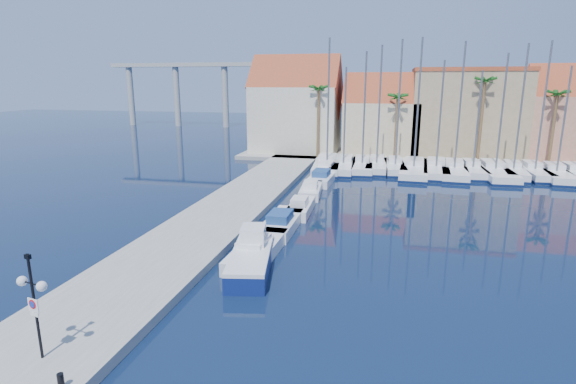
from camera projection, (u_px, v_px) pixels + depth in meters
name	position (u px, v px, depth m)	size (l,w,h in m)	color
ground	(297.00, 330.00, 19.04)	(260.00, 260.00, 0.00)	black
quay_west	(217.00, 218.00, 33.71)	(6.00, 77.00, 0.50)	gray
shore_north	(439.00, 156.00, 62.22)	(54.00, 16.00, 0.50)	gray
lamp_post	(33.00, 291.00, 15.65)	(1.35, 0.56, 4.02)	black
bollard	(61.00, 381.00, 14.59)	(0.21, 0.21, 0.53)	black
fishing_boat	(251.00, 257.00, 25.02)	(3.19, 6.50, 2.18)	navy
motorboat_west_0	(257.00, 249.00, 26.78)	(2.29, 6.73, 1.40)	white
motorboat_west_1	(282.00, 222.00, 31.96)	(2.10, 6.53, 1.40)	white
motorboat_west_2	(300.00, 207.00, 35.77)	(1.85, 5.31, 1.40)	white
motorboat_west_3	(311.00, 190.00, 41.58)	(2.24, 5.67, 1.40)	white
motorboat_west_4	(322.00, 177.00, 46.98)	(2.48, 7.05, 1.40)	white
motorboat_west_5	(327.00, 169.00, 51.65)	(2.31, 6.62, 1.40)	white
motorboat_west_6	(331.00, 162.00, 55.93)	(3.02, 7.54, 1.40)	white
sailboat_0	(327.00, 165.00, 53.69)	(3.82, 11.43, 15.00)	white
sailboat_1	(344.00, 166.00, 53.13)	(2.68, 9.99, 11.83)	white
sailboat_2	(362.00, 166.00, 52.87)	(2.83, 9.05, 13.50)	white
sailboat_3	(377.00, 165.00, 53.18)	(2.38, 8.88, 14.19)	white
sailboat_4	(395.00, 166.00, 52.37)	(2.86, 8.50, 14.75)	white
sailboat_5	(414.00, 169.00, 51.13)	(3.59, 11.35, 14.80)	white
sailboat_6	(436.00, 169.00, 51.22)	(3.41, 10.58, 12.48)	white
sailboat_7	(454.00, 170.00, 50.35)	(3.54, 10.60, 14.34)	white
sailboat_8	(472.00, 170.00, 50.61)	(2.68, 8.76, 11.40)	white
sailboat_9	(494.00, 171.00, 49.82)	(3.36, 11.39, 13.14)	white
sailboat_10	(513.00, 171.00, 49.71)	(3.00, 8.80, 14.09)	white
sailboat_11	(533.00, 171.00, 49.46)	(2.61, 8.74, 14.35)	white
sailboat_12	(555.00, 174.00, 48.37)	(3.22, 9.58, 11.81)	white
sailboat_13	(576.00, 174.00, 48.25)	(2.51, 9.46, 11.49)	white
building_0	(296.00, 108.00, 64.13)	(12.30, 9.00, 13.50)	beige
building_1	(381.00, 119.00, 61.81)	(10.30, 8.00, 11.00)	tan
building_2	(466.00, 112.00, 60.13)	(14.20, 10.20, 11.50)	#9B845F
building_3	(567.00, 117.00, 56.66)	(10.30, 8.00, 12.00)	#B6785C
palm_0	(319.00, 91.00, 57.92)	(2.60, 2.60, 10.15)	brown
palm_1	(398.00, 99.00, 55.96)	(2.60, 2.60, 9.15)	brown
palm_2	(485.00, 84.00, 53.33)	(2.60, 2.60, 11.15)	brown
palm_3	(558.00, 96.00, 51.92)	(2.60, 2.60, 9.65)	brown
viaduct	(204.00, 82.00, 102.70)	(48.00, 2.20, 14.45)	#9E9E99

